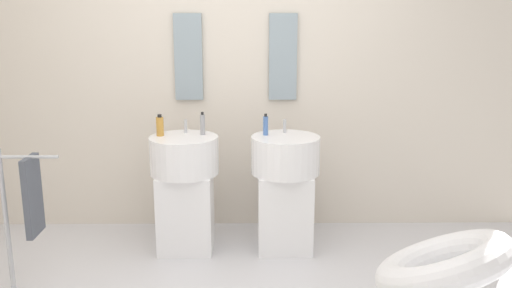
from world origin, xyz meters
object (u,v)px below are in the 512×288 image
(lounge_chair, at_px, (443,272))
(soap_bottle_amber, at_px, (160,126))
(soap_bottle_blue, at_px, (266,125))
(towel_rack, at_px, (28,199))
(soap_bottle_grey, at_px, (203,124))
(pedestal_sink_left, at_px, (185,187))
(pedestal_sink_right, at_px, (285,187))

(lounge_chair, bearing_deg, soap_bottle_amber, 146.15)
(lounge_chair, distance_m, soap_bottle_blue, 1.63)
(towel_rack, relative_size, soap_bottle_grey, 5.58)
(soap_bottle_blue, relative_size, soap_bottle_amber, 1.01)
(pedestal_sink_left, xyz_separation_m, soap_bottle_amber, (-0.17, 0.04, 0.46))
(pedestal_sink_left, height_order, towel_rack, pedestal_sink_left)
(pedestal_sink_left, xyz_separation_m, towel_rack, (-0.89, -0.68, 0.15))
(soap_bottle_grey, distance_m, soap_bottle_amber, 0.31)
(lounge_chair, bearing_deg, pedestal_sink_left, 144.15)
(soap_bottle_grey, bearing_deg, soap_bottle_blue, -2.09)
(pedestal_sink_right, distance_m, lounge_chair, 1.39)
(pedestal_sink_right, height_order, soap_bottle_blue, soap_bottle_blue)
(towel_rack, xyz_separation_m, soap_bottle_blue, (1.49, 0.73, 0.31))
(pedestal_sink_left, height_order, soap_bottle_blue, soap_bottle_blue)
(towel_rack, bearing_deg, pedestal_sink_left, 37.32)
(soap_bottle_grey, bearing_deg, towel_rack, -143.84)
(soap_bottle_amber, bearing_deg, soap_bottle_grey, 6.20)
(pedestal_sink_left, bearing_deg, soap_bottle_grey, 27.59)
(soap_bottle_grey, distance_m, soap_bottle_blue, 0.47)
(soap_bottle_amber, bearing_deg, lounge_chair, -33.85)
(towel_rack, distance_m, soap_bottle_amber, 1.06)
(soap_bottle_grey, bearing_deg, pedestal_sink_left, -152.41)
(pedestal_sink_right, relative_size, soap_bottle_grey, 5.69)
(lounge_chair, height_order, soap_bottle_blue, soap_bottle_blue)
(pedestal_sink_right, height_order, lounge_chair, pedestal_sink_right)
(pedestal_sink_left, relative_size, soap_bottle_blue, 6.08)
(pedestal_sink_right, distance_m, soap_bottle_blue, 0.49)
(soap_bottle_blue, bearing_deg, soap_bottle_grey, 177.91)
(lounge_chair, height_order, soap_bottle_grey, soap_bottle_grey)
(soap_bottle_blue, bearing_deg, pedestal_sink_right, -20.00)
(soap_bottle_grey, relative_size, soap_bottle_blue, 1.07)
(lounge_chair, relative_size, soap_bottle_grey, 6.47)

